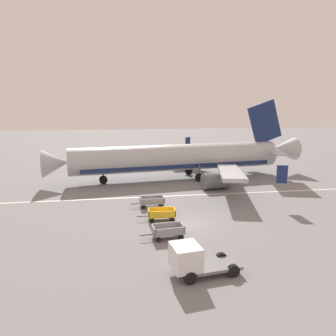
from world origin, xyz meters
The scene contains 7 objects.
ground_plane centered at (0.00, 0.00, 0.00)m, with size 220.00×220.00×0.00m, color slate.
apron_stripe centered at (0.00, 8.93, 0.01)m, with size 120.00×0.36×0.01m, color silver.
airplane centered at (2.95, 17.61, 3.05)m, with size 37.65×30.32×11.34m.
baggage_cart_nearest centered at (-2.51, -2.83, 0.60)m, with size 3.61×1.67×1.07m.
baggage_cart_second_in_row centered at (-2.49, 1.27, 0.60)m, with size 3.57×1.47×1.07m.
baggage_cart_third_in_row centered at (-2.99, 5.29, 0.60)m, with size 3.58×1.51×1.07m.
service_truck_beside_carts centered at (-1.81, -8.78, 1.10)m, with size 4.60×2.51×2.10m.
Camera 1 is at (-6.11, -26.85, 10.65)m, focal length 34.30 mm.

